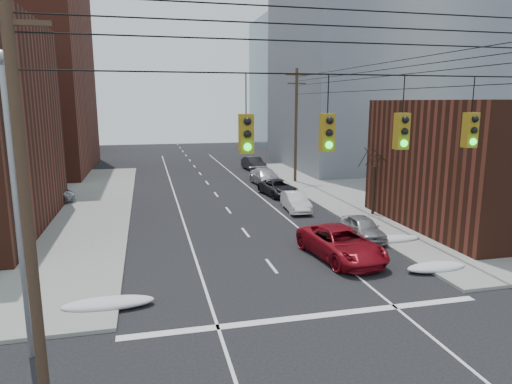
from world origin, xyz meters
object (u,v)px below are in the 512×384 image
parked_car_d (266,177)px  parked_car_e (264,173)px  parked_car_b (296,202)px  lot_car_b (40,194)px  lot_car_a (12,205)px  parked_car_a (363,228)px  parked_car_c (278,188)px  red_pickup (341,243)px  parked_car_f (254,164)px

parked_car_d → parked_car_e: size_ratio=1.34×
parked_car_b → lot_car_b: size_ratio=0.81×
parked_car_b → lot_car_a: size_ratio=0.99×
parked_car_a → parked_car_d: (-1.04, 18.39, 0.10)m
parked_car_c → lot_car_b: 18.99m
red_pickup → parked_car_d: 21.34m
lot_car_a → lot_car_b: lot_car_b is taller
parked_car_e → parked_car_d: bearing=-102.2°
parked_car_e → parked_car_c: bearing=-96.2°
parked_car_b → parked_car_e: (1.19, 13.76, -0.02)m
parked_car_c → parked_car_d: 5.18m
parked_car_b → parked_car_c: 5.67m
parked_car_f → lot_car_b: bearing=-151.5°
parked_car_a → parked_car_f: size_ratio=0.83×
parked_car_c → parked_car_f: size_ratio=1.02×
parked_car_b → parked_car_d: (0.56, 10.83, 0.08)m
lot_car_b → red_pickup: bearing=-142.5°
parked_car_c → lot_car_b: lot_car_b is taller
parked_car_e → parked_car_f: 6.62m
red_pickup → parked_car_e: bearing=77.3°
parked_car_b → parked_car_d: 10.84m
parked_car_a → parked_car_f: bearing=92.0°
parked_car_e → parked_car_b: bearing=-94.9°
red_pickup → parked_car_c: 16.16m
parked_car_b → parked_car_c: size_ratio=0.87×
parked_car_c → lot_car_b: size_ratio=0.93×
parked_car_a → lot_car_b: bearing=147.6°
lot_car_a → lot_car_b: 3.55m
parked_car_d → lot_car_b: 19.74m
parked_car_b → parked_car_f: size_ratio=0.88×
parked_car_f → lot_car_b: size_ratio=0.92×
red_pickup → lot_car_a: size_ratio=1.37×
parked_car_d → lot_car_a: lot_car_a is taller
lot_car_a → parked_car_c: bearing=-106.8°
parked_car_d → parked_car_c: bearing=-96.8°
parked_car_f → lot_car_b: lot_car_b is taller
parked_car_c → parked_car_e: same height
lot_car_b → lot_car_a: bearing=152.5°
red_pickup → parked_car_b: (1.05, 10.45, -0.11)m
red_pickup → parked_car_d: (1.61, 21.28, -0.03)m
parked_car_d → parked_car_b: bearing=-97.0°
parked_car_a → lot_car_b: 24.55m
parked_car_a → parked_car_c: (-1.29, 13.22, 0.00)m
parked_car_b → parked_car_e: parked_car_b is taller
parked_car_d → lot_car_a: size_ratio=1.25×
parked_car_c → lot_car_a: bearing=-179.5°
red_pickup → parked_car_e: size_ratio=1.46×
parked_car_d → parked_car_a: bearing=-90.8°
parked_car_b → lot_car_b: 19.70m
parked_car_c → lot_car_a: 20.29m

